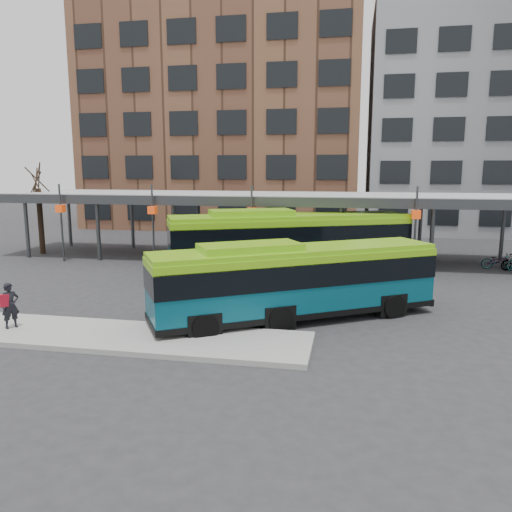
# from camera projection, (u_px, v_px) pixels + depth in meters

# --- Properties ---
(ground) EXTENTS (120.00, 120.00, 0.00)m
(ground) POSITION_uv_depth(u_px,v_px,m) (279.00, 321.00, 19.04)
(ground) COLOR #28282B
(ground) RESTS_ON ground
(boarding_island) EXTENTS (14.00, 3.00, 0.18)m
(boarding_island) POSITION_uv_depth(u_px,v_px,m) (108.00, 336.00, 17.15)
(boarding_island) COLOR gray
(boarding_island) RESTS_ON ground
(canopy) EXTENTS (40.00, 6.53, 4.80)m
(canopy) POSITION_uv_depth(u_px,v_px,m) (308.00, 198.00, 30.80)
(canopy) COLOR #999B9E
(canopy) RESTS_ON ground
(tree) EXTENTS (1.64, 1.64, 5.60)m
(tree) POSITION_uv_depth(u_px,v_px,m) (40.00, 218.00, 33.56)
(tree) COLOR black
(tree) RESTS_ON ground
(building_brick) EXTENTS (26.00, 14.00, 22.00)m
(building_brick) POSITION_uv_depth(u_px,v_px,m) (227.00, 115.00, 49.90)
(building_brick) COLOR brown
(building_brick) RESTS_ON ground
(building_grey) EXTENTS (24.00, 14.00, 20.00)m
(building_grey) POSITION_uv_depth(u_px,v_px,m) (505.00, 120.00, 45.23)
(building_grey) COLOR slate
(building_grey) RESTS_ON ground
(bus_front) EXTENTS (10.72, 7.78, 3.06)m
(bus_front) POSITION_uv_depth(u_px,v_px,m) (295.00, 279.00, 18.97)
(bus_front) COLOR #074656
(bus_front) RESTS_ON ground
(bus_rear) EXTENTS (13.00, 7.88, 3.59)m
(bus_rear) POSITION_uv_depth(u_px,v_px,m) (289.00, 241.00, 27.06)
(bus_rear) COLOR #074656
(bus_rear) RESTS_ON ground
(pedestrian) EXTENTS (0.68, 0.71, 1.63)m
(pedestrian) POSITION_uv_depth(u_px,v_px,m) (10.00, 305.00, 17.55)
(pedestrian) COLOR black
(pedestrian) RESTS_ON boarding_island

